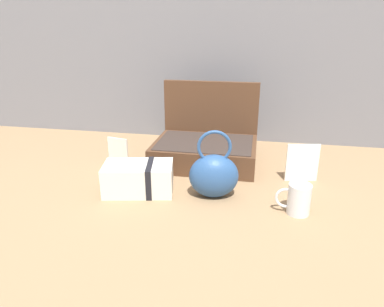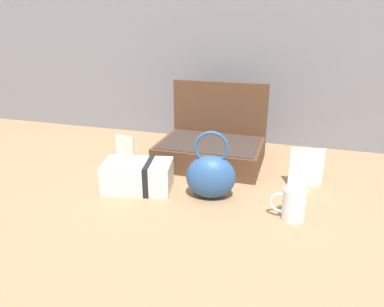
{
  "view_description": "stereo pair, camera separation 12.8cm",
  "coord_description": "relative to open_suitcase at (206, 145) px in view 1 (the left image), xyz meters",
  "views": [
    {
      "loc": [
        0.24,
        -1.2,
        0.57
      ],
      "look_at": [
        0.02,
        -0.02,
        0.12
      ],
      "focal_mm": 32.99,
      "sensor_mm": 36.0,
      "label": 1
    },
    {
      "loc": [
        0.36,
        -1.17,
        0.57
      ],
      "look_at": [
        0.02,
        -0.02,
        0.12
      ],
      "focal_mm": 32.99,
      "sensor_mm": 36.0,
      "label": 2
    }
  ],
  "objects": [
    {
      "name": "info_card_left",
      "position": [
        -0.36,
        -0.11,
        -0.01
      ],
      "size": [
        0.09,
        0.03,
        0.12
      ],
      "primitive_type": "cube",
      "rotation": [
        0.0,
        0.0,
        -0.21
      ],
      "color": "silver",
      "rests_on": "ground_plane"
    },
    {
      "name": "poster_card_right",
      "position": [
        0.39,
        -0.13,
        0.0
      ],
      "size": [
        0.12,
        0.03,
        0.15
      ],
      "primitive_type": "cube",
      "rotation": [
        0.0,
        0.0,
        0.18
      ],
      "color": "white",
      "rests_on": "ground_plane"
    },
    {
      "name": "ground_plane",
      "position": [
        -0.03,
        -0.22,
        -0.07
      ],
      "size": [
        6.0,
        6.0,
        0.0
      ],
      "primitive_type": "plane",
      "color": "#8C6D4C"
    },
    {
      "name": "teal_pouch_handbag",
      "position": [
        0.08,
        -0.32,
        0.01
      ],
      "size": [
        0.19,
        0.14,
        0.24
      ],
      "color": "#284C7F",
      "rests_on": "ground_plane"
    },
    {
      "name": "cream_toiletry_bag",
      "position": [
        -0.19,
        -0.34,
        -0.02
      ],
      "size": [
        0.26,
        0.18,
        0.11
      ],
      "color": "silver",
      "rests_on": "ground_plane"
    },
    {
      "name": "open_suitcase",
      "position": [
        0.0,
        0.0,
        0.0
      ],
      "size": [
        0.43,
        0.32,
        0.33
      ],
      "color": "#4C301E",
      "rests_on": "ground_plane"
    },
    {
      "name": "coffee_mug",
      "position": [
        0.35,
        -0.39,
        -0.02
      ],
      "size": [
        0.11,
        0.07,
        0.1
      ],
      "color": "silver",
      "rests_on": "ground_plane"
    }
  ]
}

